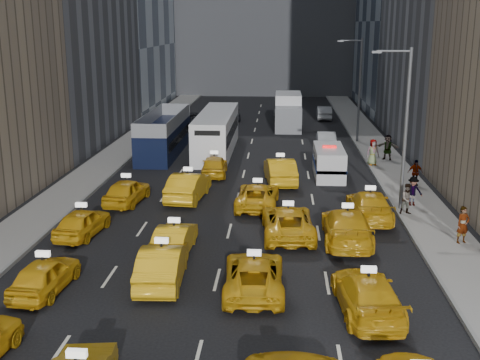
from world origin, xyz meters
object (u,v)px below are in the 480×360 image
object	(u,v)px
city_bus	(217,132)
box_truck	(288,111)
double_decker	(164,134)
pedestrian_0	(463,225)
nypd_van	(329,163)

from	to	relation	value
city_bus	box_truck	xyz separation A→B (m)	(5.93, 12.04, 0.06)
box_truck	double_decker	bearing A→B (deg)	-121.48
double_decker	pedestrian_0	size ratio (longest dim) A/B	6.35
city_bus	pedestrian_0	distance (m)	24.82
double_decker	pedestrian_0	bearing A→B (deg)	-50.84
nypd_van	pedestrian_0	distance (m)	14.03
nypd_van	city_bus	size ratio (longest dim) A/B	0.41
nypd_van	double_decker	distance (m)	14.38
nypd_van	city_bus	bearing A→B (deg)	145.69
double_decker	city_bus	size ratio (longest dim) A/B	0.89
nypd_van	double_decker	xyz separation A→B (m)	(-12.68, 6.75, 0.64)
double_decker	city_bus	world-z (taller)	double_decker
double_decker	city_bus	distance (m)	4.24
city_bus	nypd_van	bearing A→B (deg)	-37.45
double_decker	pedestrian_0	world-z (taller)	double_decker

